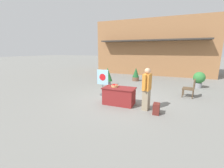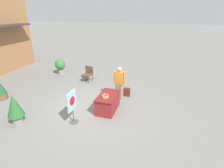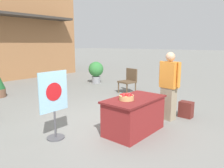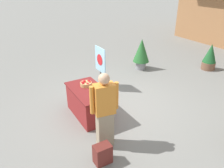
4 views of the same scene
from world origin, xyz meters
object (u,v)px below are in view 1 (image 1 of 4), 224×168
at_px(apple_basket, 115,86).
at_px(person_visitor, 147,89).
at_px(potted_plant_far_right, 108,75).
at_px(patio_chair, 191,87).
at_px(backpack, 156,109).
at_px(potted_plant_near_right, 136,74).
at_px(display_table, 119,96).
at_px(poster_board, 103,81).
at_px(potted_plant_far_left, 199,78).

bearing_deg(apple_basket, person_visitor, -9.25).
bearing_deg(potted_plant_far_right, patio_chair, -9.71).
height_order(backpack, potted_plant_near_right, potted_plant_near_right).
height_order(display_table, potted_plant_near_right, potted_plant_near_right).
bearing_deg(patio_chair, backpack, 73.73).
bearing_deg(potted_plant_far_right, backpack, -45.32).
height_order(poster_board, potted_plant_far_left, poster_board).
height_order(display_table, person_visitor, person_visitor).
distance_m(potted_plant_far_left, potted_plant_far_right, 5.97).
bearing_deg(backpack, patio_chair, 64.06).
relative_size(backpack, poster_board, 0.30).
bearing_deg(person_visitor, apple_basket, -0.25).
bearing_deg(backpack, potted_plant_far_left, 68.71).
bearing_deg(patio_chair, potted_plant_far_left, -95.86).
height_order(display_table, backpack, display_table).
bearing_deg(poster_board, potted_plant_far_right, -162.86).
distance_m(apple_basket, person_visitor, 1.49).
bearing_deg(poster_board, patio_chair, 106.66).
height_order(person_visitor, potted_plant_far_right, person_visitor).
xyz_separation_m(display_table, potted_plant_far_right, (-1.99, 3.22, 0.31)).
relative_size(display_table, apple_basket, 4.64).
height_order(person_visitor, poster_board, person_visitor).
height_order(person_visitor, patio_chair, person_visitor).
xyz_separation_m(backpack, potted_plant_far_left, (2.07, 5.32, 0.41)).
bearing_deg(person_visitor, backpack, 155.13).
distance_m(potted_plant_far_left, potted_plant_near_right, 4.39).
bearing_deg(backpack, poster_board, 152.93).
xyz_separation_m(backpack, potted_plant_far_right, (-3.68, 3.72, 0.49)).
bearing_deg(display_table, potted_plant_far_right, 121.69).
xyz_separation_m(apple_basket, potted_plant_near_right, (-0.34, 5.51, -0.31)).
bearing_deg(potted_plant_far_right, potted_plant_near_right, 58.61).
xyz_separation_m(potted_plant_near_right, potted_plant_far_right, (-1.42, -2.33, 0.18)).
distance_m(display_table, patio_chair, 3.88).
distance_m(display_table, potted_plant_near_right, 5.59).
bearing_deg(potted_plant_far_right, apple_basket, -61.03).
height_order(display_table, apple_basket, apple_basket).
bearing_deg(person_visitor, poster_board, -16.78).
relative_size(poster_board, potted_plant_near_right, 1.33).
bearing_deg(poster_board, potted_plant_far_left, 126.65).
bearing_deg(poster_board, backpack, 62.87).
bearing_deg(backpack, potted_plant_near_right, 110.43).
relative_size(poster_board, potted_plant_far_right, 1.13).
height_order(potted_plant_near_right, potted_plant_far_right, potted_plant_far_right).
xyz_separation_m(apple_basket, patio_chair, (3.31, 2.31, -0.30)).
bearing_deg(apple_basket, potted_plant_near_right, 93.50).
distance_m(patio_chair, potted_plant_far_left, 2.56).
relative_size(person_visitor, potted_plant_near_right, 1.64).
bearing_deg(apple_basket, backpack, -15.70).
height_order(poster_board, potted_plant_near_right, poster_board).
relative_size(backpack, potted_plant_near_right, 0.40).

